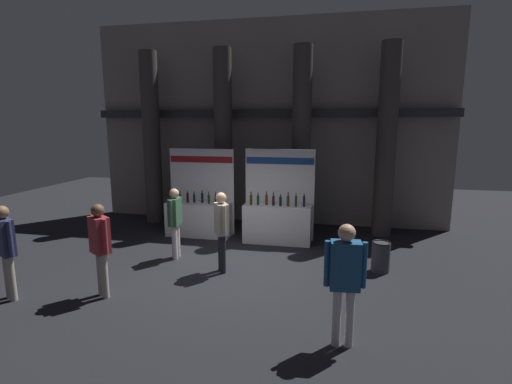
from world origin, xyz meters
TOP-DOWN VIEW (x-y plane):
  - ground_plane at (0.00, 0.00)m, footprint 24.00×24.00m
  - hall_colonnade at (-0.00, 4.16)m, footprint 11.13×1.28m
  - exhibitor_booth_0 at (-1.57, 2.35)m, footprint 1.90×0.69m
  - exhibitor_booth_1 at (0.71, 2.20)m, footprint 1.88×0.66m
  - trash_bin at (3.20, 0.61)m, footprint 0.39×0.39m
  - visitor_0 at (-1.46, 0.48)m, footprint 0.23×0.58m
  - visitor_1 at (-1.95, -1.70)m, footprint 0.48×0.42m
  - visitor_2 at (-0.14, -0.12)m, footprint 0.39×0.47m
  - visitor_3 at (2.37, -2.41)m, footprint 0.58×0.28m
  - visitor_4 at (-3.53, -2.15)m, footprint 0.54×0.38m

SIDE VIEW (x-z plane):
  - ground_plane at x=0.00m, z-range 0.00..0.00m
  - trash_bin at x=3.20m, z-range 0.00..0.67m
  - exhibitor_booth_0 at x=-1.57m, z-range -0.62..1.82m
  - exhibitor_booth_1 at x=0.71m, z-range -0.61..1.86m
  - visitor_0 at x=-1.46m, z-range 0.16..1.84m
  - visitor_2 at x=-0.14m, z-range 0.17..1.92m
  - visitor_4 at x=-3.53m, z-range 0.17..1.92m
  - visitor_1 at x=-1.95m, z-range 0.18..1.94m
  - visitor_3 at x=2.37m, z-range 0.20..2.02m
  - hall_colonnade at x=0.00m, z-range -0.12..6.16m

